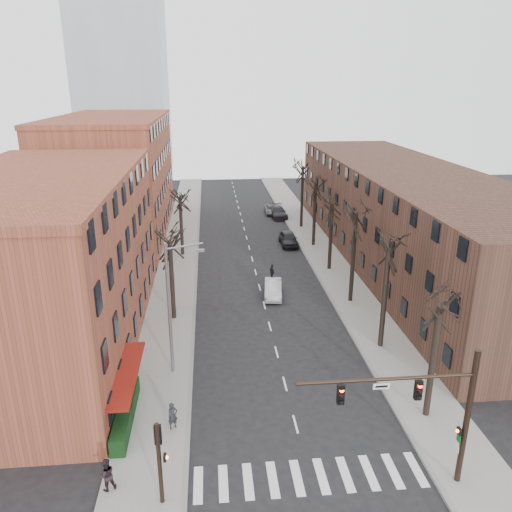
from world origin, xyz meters
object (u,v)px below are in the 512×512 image
object	(u,v)px
parked_car_near	(288,238)
pedestrian_a	(173,416)
parked_car_mid	(278,212)
silver_sedan	(273,289)

from	to	relation	value
parked_car_near	pedestrian_a	bearing A→B (deg)	-110.29
parked_car_mid	parked_car_near	bearing A→B (deg)	-94.62
silver_sedan	parked_car_near	size ratio (longest dim) A/B	0.90
parked_car_near	pedestrian_a	size ratio (longest dim) A/B	3.06
parked_car_near	pedestrian_a	xyz separation A→B (m)	(-11.52, -32.40, 0.12)
parked_car_mid	silver_sedan	bearing A→B (deg)	-100.85
silver_sedan	parked_car_mid	world-z (taller)	parked_car_mid
silver_sedan	parked_car_near	world-z (taller)	parked_car_near
parked_car_mid	pedestrian_a	bearing A→B (deg)	-106.97
parked_car_near	parked_car_mid	size ratio (longest dim) A/B	0.92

